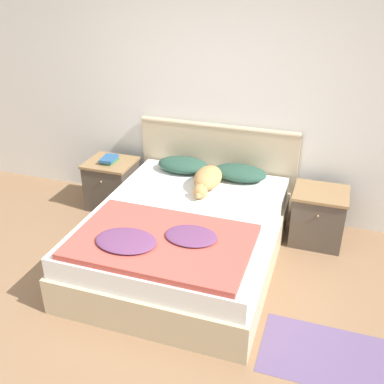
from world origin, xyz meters
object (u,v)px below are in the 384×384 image
nightstand_right (318,216)px  pillow_left (183,165)px  dog (207,179)px  book_stack (109,159)px  bed (185,237)px  nightstand_left (112,184)px  pillow_right (240,173)px

nightstand_right → pillow_left: (-1.42, 0.08, 0.31)m
dog → book_stack: bearing=170.3°
bed → nightstand_left: nightstand_left is taller
dog → book_stack: dog is taller
nightstand_left → dog: 1.23m
pillow_left → pillow_right: bearing=0.0°
nightstand_left → nightstand_right: bearing=0.0°
pillow_right → dog: size_ratio=0.87×
pillow_left → book_stack: pillow_left is taller
bed → pillow_left: 0.93m
nightstand_left → book_stack: book_stack is taller
nightstand_left → nightstand_right: 2.23m
nightstand_left → book_stack: bearing=-97.3°
bed → pillow_left: bearing=110.4°
book_stack → nightstand_right: bearing=0.3°
bed → pillow_right: size_ratio=3.78×
nightstand_right → book_stack: bearing=-179.7°
nightstand_left → dog: bearing=-10.3°
bed → nightstand_right: (1.11, 0.73, 0.02)m
pillow_left → dog: 0.46m
nightstand_right → book_stack: 2.25m
pillow_left → dog: (0.35, -0.29, 0.02)m
pillow_left → pillow_right: same height
nightstand_left → book_stack: 0.30m
book_stack → nightstand_left: bearing=82.7°
pillow_right → book_stack: (-1.42, -0.09, -0.01)m
bed → pillow_right: (0.30, 0.81, 0.33)m
pillow_right → dog: 0.39m
bed → dog: 0.63m
nightstand_left → nightstand_right: (2.23, 0.00, 0.00)m
nightstand_right → book_stack: (-2.23, -0.01, 0.30)m
bed → book_stack: (-1.12, 0.72, 0.32)m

